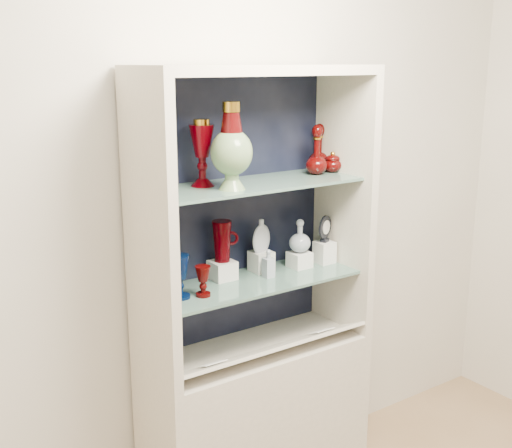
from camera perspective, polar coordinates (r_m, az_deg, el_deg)
wall_back at (r=2.81m, az=-2.55°, el=2.89°), size 3.50×0.02×2.80m
cabinet_base at (r=3.01m, az=0.00°, el=-17.32°), size 1.00×0.40×0.75m
cabinet_back_panel at (r=2.80m, az=-2.21°, el=1.28°), size 0.98×0.02×1.15m
cabinet_side_left at (r=2.41m, az=-9.43°, el=-1.01°), size 0.04×0.40×1.15m
cabinet_side_right at (r=2.94m, az=7.74°, el=1.77°), size 0.04×0.40×1.15m
cabinet_top_cap at (r=2.57m, az=0.00°, el=13.53°), size 1.00×0.40×0.04m
shelf_lower at (r=2.74m, az=-0.24°, el=-5.11°), size 0.92×0.34×0.01m
shelf_upper at (r=2.63m, az=-0.25°, el=3.55°), size 0.92×0.34×0.01m
label_ledge at (r=2.74m, az=1.33°, el=-11.07°), size 0.92×0.17×0.09m
label_card_0 at (r=2.59m, az=-3.86°, el=-12.26°), size 0.10×0.06×0.03m
label_card_1 at (r=2.89m, az=5.83°, el=-9.43°), size 0.10×0.06×0.03m
pedestal_lamp_left at (r=2.43m, az=-9.40°, el=5.30°), size 0.11×0.11×0.22m
pedestal_lamp_right at (r=2.55m, az=-4.82°, el=6.31°), size 0.11×0.11×0.26m
enamel_urn at (r=2.47m, az=-2.19°, el=6.93°), size 0.20×0.20×0.34m
ruby_decanter_a at (r=2.82m, az=5.43°, el=6.85°), size 0.12×0.12×0.24m
ruby_decanter_b at (r=2.96m, az=5.63°, el=6.98°), size 0.11×0.11×0.22m
lidded_bowl at (r=2.90m, az=6.81°, el=5.52°), size 0.10×0.10×0.10m
cobalt_goblet at (r=2.52m, az=-6.73°, el=-4.68°), size 0.10×0.10×0.17m
ruby_goblet_tall at (r=2.45m, az=-7.50°, el=-5.36°), size 0.07×0.07×0.17m
ruby_goblet_small at (r=2.54m, az=-4.73°, el=-5.09°), size 0.07×0.07×0.12m
riser_ruby_pitcher at (r=2.74m, az=-3.00°, el=-4.10°), size 0.10×0.10×0.08m
ruby_pitcher at (r=2.70m, az=-3.04°, el=-1.54°), size 0.15×0.12×0.18m
clear_square_bottle at (r=2.76m, az=1.11°, el=-3.51°), size 0.04×0.04×0.12m
riser_flat_flask at (r=2.84m, az=0.47°, el=-3.33°), size 0.09×0.09×0.09m
flat_flask at (r=2.81m, az=0.47°, el=-0.98°), size 0.11×0.07×0.15m
riser_clear_round_decanter at (r=2.90m, az=3.89°, el=-3.18°), size 0.09×0.09×0.07m
clear_round_decanter at (r=2.87m, az=3.92°, el=-1.13°), size 0.13×0.13×0.15m
riser_cameo_medallion at (r=2.97m, az=6.10°, el=-2.51°), size 0.08×0.08×0.10m
cameo_medallion at (r=2.94m, az=6.16°, el=-0.39°), size 0.11×0.08×0.13m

